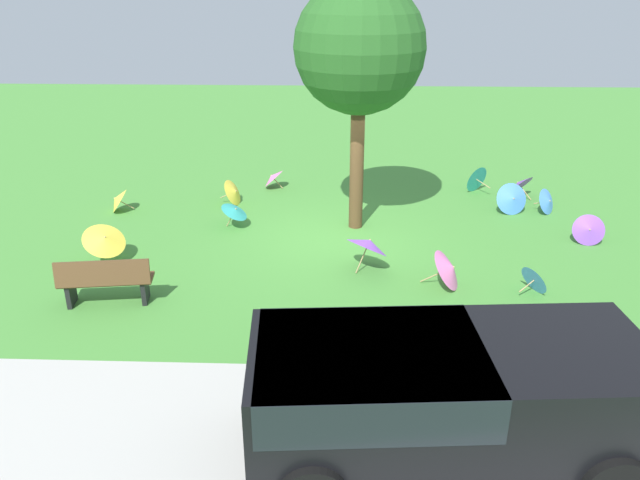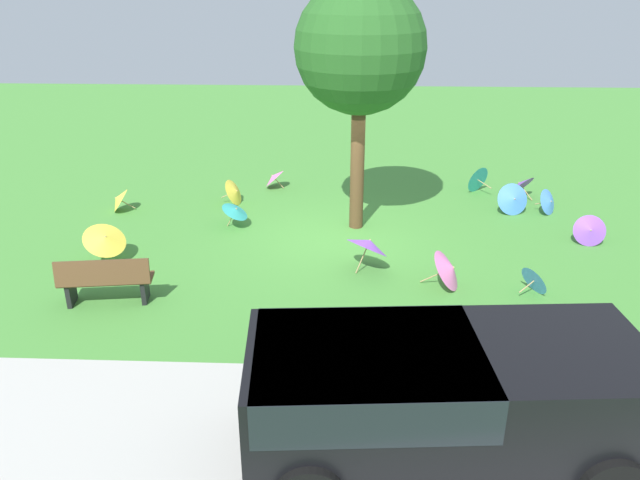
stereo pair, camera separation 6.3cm
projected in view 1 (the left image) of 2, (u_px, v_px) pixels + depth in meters
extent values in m
plane|color=#478C38|center=(337.00, 238.00, 13.66)|extent=(40.00, 40.00, 0.00)
cube|color=#B2AFA8|center=(331.00, 462.00, 7.41)|extent=(40.00, 3.95, 0.01)
cube|color=black|center=(448.00, 396.00, 7.20)|extent=(4.73, 2.24, 1.35)
cube|color=black|center=(370.00, 370.00, 7.01)|extent=(2.71, 2.11, 0.55)
cylinder|color=black|center=(309.00, 383.00, 8.21)|extent=(0.77, 0.28, 0.76)
cylinder|color=black|center=(547.00, 378.00, 8.32)|extent=(0.77, 0.28, 0.76)
cube|color=brown|center=(106.00, 280.00, 10.82)|extent=(1.65, 0.66, 0.05)
cube|color=brown|center=(102.00, 273.00, 10.54)|extent=(1.60, 0.33, 0.45)
cube|color=black|center=(71.00, 293.00, 10.85)|extent=(0.13, 0.41, 0.45)
cube|color=black|center=(145.00, 289.00, 10.96)|extent=(0.13, 0.41, 0.45)
cylinder|color=brown|center=(357.00, 160.00, 13.65)|extent=(0.31, 0.31, 3.16)
sphere|color=#286023|center=(360.00, 47.00, 12.69)|extent=(2.76, 2.76, 2.76)
cylinder|color=tan|center=(540.00, 203.00, 15.08)|extent=(0.24, 0.22, 0.15)
cone|color=#4C8CE5|center=(548.00, 201.00, 14.93)|extent=(0.68, 0.71, 0.62)
sphere|color=tan|center=(550.00, 201.00, 14.89)|extent=(0.06, 0.06, 0.05)
cylinder|color=tan|center=(527.00, 286.00, 11.16)|extent=(0.30, 0.19, 0.18)
cone|color=#4C8CE5|center=(536.00, 279.00, 11.21)|extent=(0.59, 0.68, 0.57)
sphere|color=tan|center=(538.00, 277.00, 11.22)|extent=(0.06, 0.06, 0.05)
cylinder|color=tan|center=(227.00, 195.00, 15.60)|extent=(0.34, 0.09, 0.18)
cone|color=yellow|center=(234.00, 192.00, 15.51)|extent=(0.54, 0.75, 0.66)
sphere|color=tan|center=(236.00, 191.00, 15.49)|extent=(0.05, 0.05, 0.05)
cylinder|color=tan|center=(278.00, 183.00, 16.74)|extent=(0.26, 0.07, 0.27)
cone|color=pink|center=(272.00, 177.00, 16.70)|extent=(0.65, 0.73, 0.52)
sphere|color=tan|center=(271.00, 175.00, 16.69)|extent=(0.06, 0.04, 0.05)
cylinder|color=tan|center=(506.00, 200.00, 15.21)|extent=(0.15, 0.48, 0.23)
cone|color=#4C8CE5|center=(513.00, 199.00, 14.89)|extent=(0.86, 0.60, 0.76)
sphere|color=tan|center=(514.00, 199.00, 14.83)|extent=(0.05, 0.05, 0.05)
cylinder|color=tan|center=(230.00, 219.00, 14.19)|extent=(0.22, 0.07, 0.38)
cone|color=teal|center=(235.00, 210.00, 14.07)|extent=(0.72, 0.75, 0.39)
sphere|color=tan|center=(236.00, 209.00, 14.04)|extent=(0.06, 0.05, 0.05)
cylinder|color=tan|center=(127.00, 205.00, 15.14)|extent=(0.33, 0.08, 0.23)
cone|color=yellow|center=(117.00, 200.00, 15.05)|extent=(0.59, 0.72, 0.61)
sphere|color=tan|center=(114.00, 198.00, 15.03)|extent=(0.06, 0.04, 0.05)
cylinder|color=tan|center=(526.00, 193.00, 15.97)|extent=(0.27, 0.27, 0.31)
cone|color=purple|center=(519.00, 184.00, 16.04)|extent=(0.93, 0.93, 0.64)
sphere|color=tan|center=(518.00, 182.00, 16.05)|extent=(0.06, 0.06, 0.05)
cylinder|color=tan|center=(586.00, 231.00, 13.46)|extent=(0.08, 0.34, 0.19)
cone|color=purple|center=(589.00, 230.00, 13.22)|extent=(0.73, 0.51, 0.66)
sphere|color=tan|center=(590.00, 230.00, 13.17)|extent=(0.04, 0.05, 0.05)
cylinder|color=tan|center=(361.00, 260.00, 12.04)|extent=(0.23, 0.21, 0.47)
cone|color=purple|center=(368.00, 244.00, 12.03)|extent=(1.18, 1.19, 0.58)
sphere|color=tan|center=(370.00, 240.00, 12.02)|extent=(0.06, 0.06, 0.05)
cylinder|color=tan|center=(102.00, 249.00, 12.52)|extent=(0.26, 0.25, 0.48)
cone|color=yellow|center=(105.00, 239.00, 12.28)|extent=(1.14, 1.15, 0.59)
sphere|color=tan|center=(105.00, 237.00, 12.24)|extent=(0.06, 0.06, 0.05)
cylinder|color=tan|center=(433.00, 276.00, 11.55)|extent=(0.46, 0.17, 0.33)
cone|color=pink|center=(450.00, 269.00, 11.38)|extent=(0.81, 0.95, 0.76)
sphere|color=tan|center=(454.00, 267.00, 11.34)|extent=(0.06, 0.05, 0.05)
cylinder|color=tan|center=(483.00, 184.00, 16.23)|extent=(0.31, 0.38, 0.14)
cone|color=teal|center=(475.00, 178.00, 16.42)|extent=(0.77, 0.71, 0.74)
sphere|color=tan|center=(473.00, 177.00, 16.47)|extent=(0.06, 0.06, 0.04)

